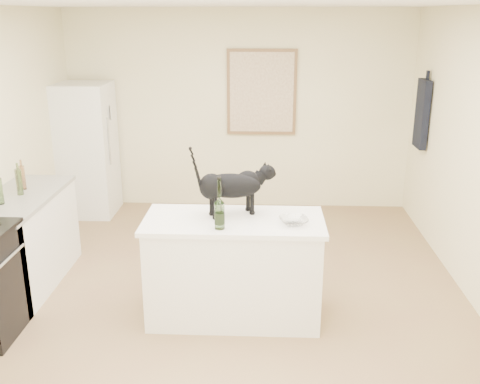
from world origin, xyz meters
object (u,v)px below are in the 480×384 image
object	(u,v)px
wine_bottle	(219,206)
fridge	(86,150)
glass_bowl	(294,221)
black_cat	(231,189)

from	to	relation	value
wine_bottle	fridge	bearing A→B (deg)	125.17
wine_bottle	glass_bowl	xyz separation A→B (m)	(0.59, 0.12, -0.16)
black_cat	wine_bottle	distance (m)	0.33
fridge	black_cat	distance (m)	3.19
fridge	glass_bowl	size ratio (longest dim) A/B	7.38
fridge	glass_bowl	distance (m)	3.67
black_cat	wine_bottle	size ratio (longest dim) A/B	1.75
black_cat	glass_bowl	distance (m)	0.59
fridge	black_cat	world-z (taller)	fridge
fridge	wine_bottle	distance (m)	3.40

